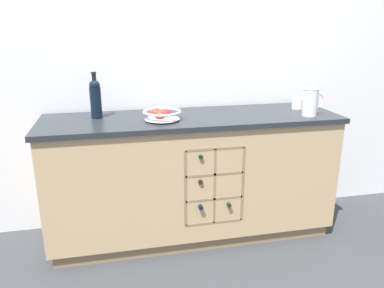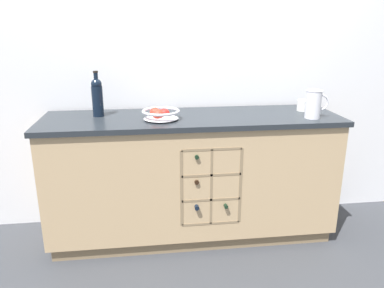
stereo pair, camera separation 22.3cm
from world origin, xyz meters
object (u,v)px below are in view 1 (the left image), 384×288
(white_pitcher, at_px, (311,102))
(standing_wine_bottle, at_px, (95,98))
(ceramic_mug, at_px, (298,103))
(fruit_bowl, at_px, (162,114))

(white_pitcher, relative_size, standing_wine_bottle, 0.61)
(ceramic_mug, height_order, standing_wine_bottle, standing_wine_bottle)
(fruit_bowl, xyz_separation_m, ceramic_mug, (1.06, 0.15, -0.00))
(white_pitcher, height_order, standing_wine_bottle, standing_wine_bottle)
(standing_wine_bottle, bearing_deg, fruit_bowl, -21.09)
(fruit_bowl, distance_m, standing_wine_bottle, 0.46)
(fruit_bowl, distance_m, white_pitcher, 1.04)
(white_pitcher, xyz_separation_m, ceramic_mug, (0.03, 0.23, -0.06))
(ceramic_mug, xyz_separation_m, standing_wine_bottle, (-1.48, 0.01, 0.10))
(fruit_bowl, relative_size, standing_wine_bottle, 0.81)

